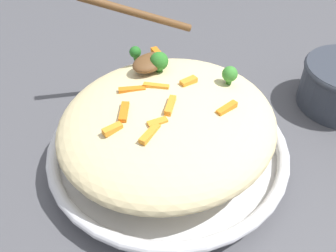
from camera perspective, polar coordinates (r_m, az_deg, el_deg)
The scene contains 17 objects.
ground_plane at distance 0.57m, azimuth -0.00°, elevation -5.08°, with size 2.40×2.40×0.00m, color #4C4C51.
serving_bowl at distance 0.56m, azimuth -0.00°, elevation -3.60°, with size 0.35×0.35×0.04m.
pasta_mound at distance 0.52m, azimuth -0.00°, elevation 0.51°, with size 0.31×0.29×0.08m, color beige.
carrot_piece_0 at distance 0.52m, azimuth -5.47°, elevation 5.50°, with size 0.04×0.01×0.01m, color orange.
carrot_piece_1 at distance 0.49m, azimuth 8.89°, elevation 2.63°, with size 0.03×0.01×0.01m, color orange.
carrot_piece_2 at distance 0.46m, azimuth -8.41°, elevation -0.48°, with size 0.03×0.01×0.01m, color orange.
carrot_piece_3 at distance 0.48m, azimuth 0.35°, elevation 3.15°, with size 0.03×0.01×0.01m, color orange.
carrot_piece_4 at distance 0.46m, azimuth -1.60°, elevation 0.54°, with size 0.03×0.01×0.01m, color orange.
carrot_piece_5 at distance 0.52m, azimuth -1.81°, elevation 6.04°, with size 0.04×0.01×0.01m, color orange.
carrot_piece_6 at distance 0.45m, azimuth -2.78°, elevation -1.18°, with size 0.03×0.01×0.01m, color orange.
carrot_piece_7 at distance 0.53m, azimuth 3.14°, elevation 6.76°, with size 0.02×0.01×0.01m, color orange.
carrot_piece_8 at distance 0.48m, azimuth -6.68°, elevation 2.16°, with size 0.04×0.01×0.01m, color orange.
carrot_piece_9 at distance 0.59m, azimuth -1.35°, elevation 10.69°, with size 0.04×0.01×0.01m, color orange.
broccoli_floret_0 at distance 0.54m, azimuth 9.35°, elevation 7.74°, with size 0.02×0.02×0.03m.
broccoli_floret_1 at distance 0.58m, azimuth -4.99°, elevation 11.07°, with size 0.02×0.02×0.02m.
broccoli_floret_2 at distance 0.55m, azimuth -1.35°, elevation 9.77°, with size 0.03×0.03×0.03m.
serving_spoon at distance 0.58m, azimuth -3.62°, elevation 12.58°, with size 0.15×0.15×0.09m.
Camera 1 is at (0.29, 0.26, 0.42)m, focal length 40.21 mm.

